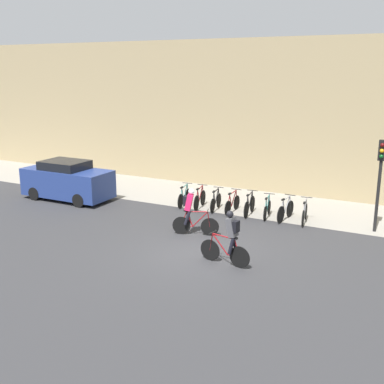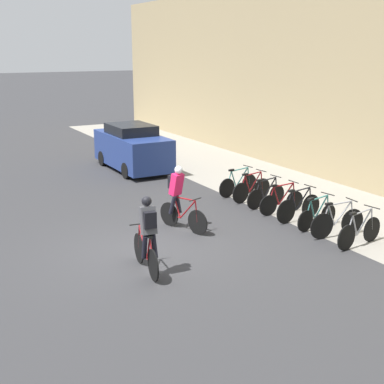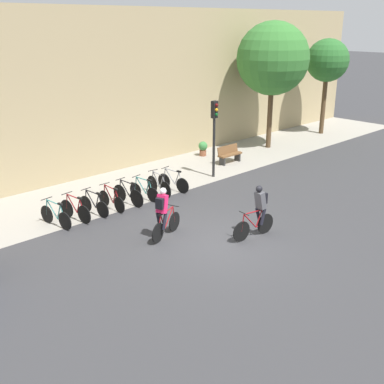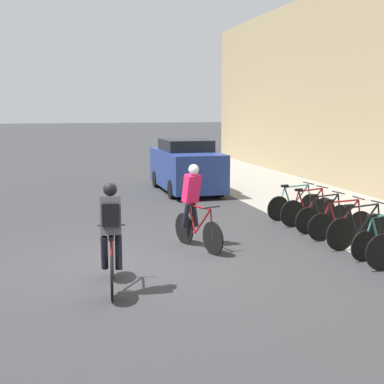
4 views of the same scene
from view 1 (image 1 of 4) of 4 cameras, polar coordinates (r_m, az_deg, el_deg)
ground at (r=16.31m, az=0.91°, el=-7.23°), size 200.00×200.00×0.00m
kerb_strip at (r=22.25m, az=8.69°, el=-1.44°), size 44.00×4.50×0.01m
building_facade at (r=23.96m, az=11.04°, el=8.68°), size 44.00×0.60×7.47m
cyclist_pink at (r=17.75m, az=-0.13°, el=-2.19°), size 1.67×0.66×1.78m
cyclist_grey at (r=15.05m, az=4.49°, el=-5.32°), size 1.78×0.50×1.79m
parked_bike_0 at (r=21.71m, az=-0.93°, el=-0.60°), size 0.46×1.66×0.96m
parked_bike_1 at (r=21.36m, az=0.92°, el=-0.84°), size 0.46×1.63×0.97m
parked_bike_2 at (r=21.04m, az=2.83°, el=-1.13°), size 0.46×1.58×0.95m
parked_bike_3 at (r=20.74m, az=4.80°, el=-1.39°), size 0.46×1.64×0.95m
parked_bike_4 at (r=20.46m, az=6.83°, el=-1.60°), size 0.46×1.69×0.98m
parked_bike_5 at (r=20.22m, az=8.90°, el=-1.97°), size 0.46×1.55×0.94m
parked_bike_6 at (r=19.99m, az=11.03°, el=-2.15°), size 0.46×1.69×0.99m
parked_bike_7 at (r=19.80m, az=13.20°, el=-2.47°), size 0.46×1.68×0.96m
traffic_light_pole at (r=19.06m, az=21.43°, el=2.57°), size 0.26×0.30×3.50m
parked_car at (r=23.38m, az=-14.56°, el=1.29°), size 4.30×1.84×1.85m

